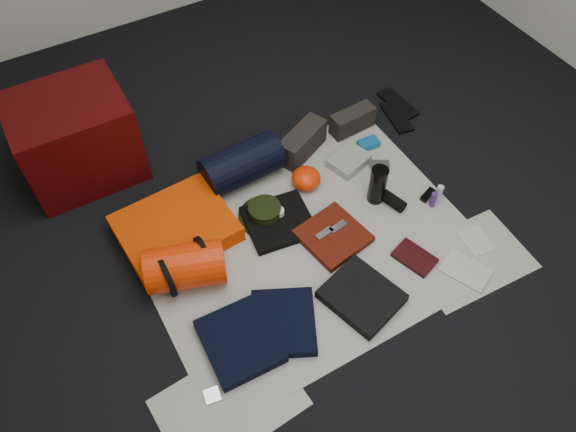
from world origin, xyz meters
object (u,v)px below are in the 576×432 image
sleeping_pad (176,228)px  stuff_sack (186,266)px  compact_camera (379,167)px  red_cabinet (76,138)px  paperback_book (415,258)px  water_bottle (378,185)px  navy_duffel (242,164)px

sleeping_pad → stuff_sack: stuff_sack is taller
sleeping_pad → compact_camera: (1.15, -0.15, -0.03)m
red_cabinet → sleeping_pad: red_cabinet is taller
red_cabinet → paperback_book: bearing=-48.3°
stuff_sack → water_bottle: size_ratio=1.61×
compact_camera → red_cabinet: bearing=-179.7°
water_bottle → paperback_book: water_bottle is taller
sleeping_pad → stuff_sack: bearing=-101.6°
stuff_sack → navy_duffel: (0.52, 0.44, 0.00)m
red_cabinet → water_bottle: size_ratio=2.55×
compact_camera → paperback_book: (-0.20, -0.58, -0.01)m
navy_duffel → paperback_book: navy_duffel is taller
red_cabinet → compact_camera: bearing=-29.5°
water_bottle → compact_camera: bearing=49.2°
water_bottle → compact_camera: water_bottle is taller
navy_duffel → compact_camera: (0.69, -0.32, -0.09)m
red_cabinet → compact_camera: (1.41, -0.82, -0.21)m
navy_duffel → compact_camera: bearing=-27.6°
sleeping_pad → paperback_book: (0.96, -0.73, -0.04)m
red_cabinet → stuff_sack: (0.20, -0.94, -0.13)m
sleeping_pad → red_cabinet: bearing=110.8°
red_cabinet → stuff_sack: size_ratio=1.59×
stuff_sack → sleeping_pad: bearing=78.4°
red_cabinet → sleeping_pad: 0.74m
water_bottle → stuff_sack: bearing=177.9°
red_cabinet → compact_camera: 1.64m
red_cabinet → sleeping_pad: (0.25, -0.67, -0.19)m
red_cabinet → water_bottle: (1.27, -0.98, -0.12)m
navy_duffel → red_cabinet: bearing=142.8°
navy_duffel → water_bottle: 0.73m
stuff_sack → paperback_book: (1.01, -0.45, -0.09)m
stuff_sack → paperback_book: size_ratio=1.84×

